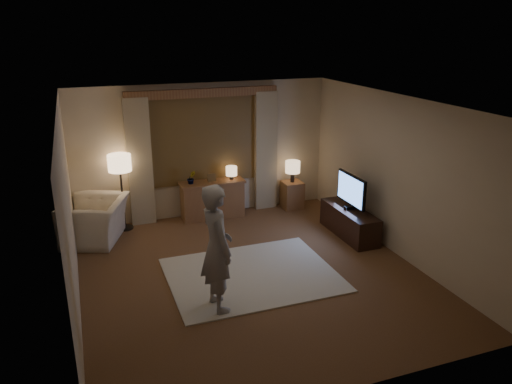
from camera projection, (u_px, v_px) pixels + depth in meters
name	position (u px, v px, depth m)	size (l,w,h in m)	color
room	(241.00, 182.00, 7.65)	(5.04, 5.54, 2.64)	brown
rug	(252.00, 275.00, 7.60)	(2.50, 2.00, 0.02)	beige
sideboard	(212.00, 200.00, 9.77)	(1.20, 0.40, 0.70)	brown
picture_frame	(212.00, 178.00, 9.63)	(0.16, 0.02, 0.20)	brown
plant	(191.00, 178.00, 9.48)	(0.17, 0.13, 0.30)	#999999
table_lamp_sideboard	(231.00, 172.00, 9.73)	(0.22, 0.22, 0.30)	black
floor_lamp	(120.00, 167.00, 8.95)	(0.41, 0.41, 1.42)	black
armchair	(95.00, 220.00, 8.71)	(1.14, 1.00, 0.74)	beige
side_table	(292.00, 195.00, 10.30)	(0.40, 0.40, 0.56)	brown
table_lamp_side	(293.00, 167.00, 10.11)	(0.30, 0.30, 0.44)	black
tv_stand	(349.00, 222.00, 8.97)	(0.45, 1.40, 0.50)	black
tv	(351.00, 190.00, 8.77)	(0.22, 0.88, 0.64)	black
person	(217.00, 248.00, 6.45)	(0.63, 0.41, 1.73)	#A6A099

